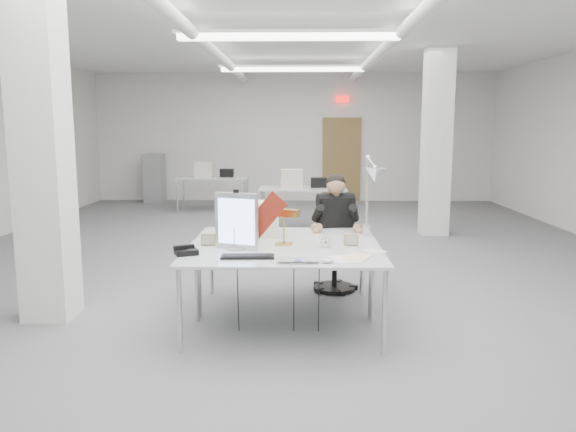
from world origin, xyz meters
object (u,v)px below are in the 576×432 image
desk_main (283,256)px  bankers_lamp (284,227)px  seated_person (336,214)px  beige_monitor (259,219)px  office_chair (335,248)px  laptop (298,262)px  desk_phone (186,252)px  architect_lamp (370,198)px  monitor (236,221)px

desk_main → bankers_lamp: bearing=90.5°
desk_main → seated_person: (0.55, 1.42, 0.16)m
desk_main → bankers_lamp: 0.46m
beige_monitor → office_chair: bearing=27.2°
laptop → beige_monitor: 1.28m
desk_phone → architect_lamp: architect_lamp is taller
seated_person → office_chair: bearing=75.7°
desk_main → desk_phone: 0.85m
desk_phone → architect_lamp: (1.68, 0.63, 0.40)m
office_chair → laptop: office_chair is taller
desk_phone → architect_lamp: 1.84m
seated_person → laptop: bearing=-117.6°
desk_main → laptop: 0.36m
monitor → architect_lamp: architect_lamp is taller
desk_main → office_chair: size_ratio=1.81×
desk_main → monitor: bearing=153.0°
bankers_lamp → monitor: bearing=-132.1°
office_chair → seated_person: size_ratio=1.22×
bankers_lamp → beige_monitor: 0.53m
desk_phone → desk_main: bearing=-22.3°
laptop → architect_lamp: size_ratio=0.41×
desk_main → architect_lamp: bearing=36.9°
bankers_lamp → beige_monitor: size_ratio=0.92×
bankers_lamp → beige_monitor: bearing=143.6°
monitor → bankers_lamp: (0.43, 0.20, -0.09)m
architect_lamp → laptop: bearing=-110.3°
desk_main → laptop: bearing=-68.4°
seated_person → laptop: seated_person is taller
beige_monitor → architect_lamp: size_ratio=0.43×
monitor → beige_monitor: bearing=96.3°
monitor → desk_phone: monitor is taller
bankers_lamp → desk_main: bearing=-66.8°
monitor → architect_lamp: bearing=37.6°
office_chair → desk_phone: office_chair is taller
desk_main → desk_phone: bearing=-179.3°
office_chair → monitor: monitor is taller
bankers_lamp → laptop: bearing=-57.1°
desk_main → beige_monitor: beige_monitor is taller
office_chair → seated_person: seated_person is taller
bankers_lamp → desk_phone: bankers_lamp is taller
laptop → bankers_lamp: bankers_lamp is taller
seated_person → bankers_lamp: bearing=-133.1°
laptop → office_chair: bearing=76.2°
office_chair → beige_monitor: bearing=-158.1°
desk_phone → laptop: bearing=-41.2°
seated_person → beige_monitor: bearing=-160.5°
bankers_lamp → architect_lamp: 0.90m
monitor → laptop: bearing=-24.7°
bankers_lamp → seated_person: bearing=83.9°
architect_lamp → desk_phone: bearing=-143.6°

